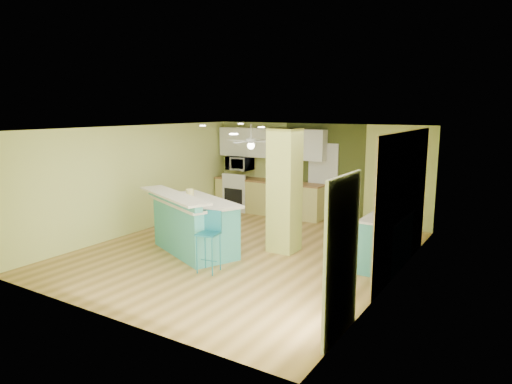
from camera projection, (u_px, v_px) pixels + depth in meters
floor at (244, 252)px, 9.33m from camera, size 6.00×7.00×0.01m
ceiling at (244, 128)px, 8.87m from camera, size 6.00×7.00×0.01m
wall_back at (317, 171)px, 12.03m from camera, size 6.00×0.01×2.50m
wall_front at (102, 231)px, 6.17m from camera, size 6.00×0.01×2.50m
wall_left at (137, 179)px, 10.66m from camera, size 0.01×7.00×2.50m
wall_right at (395, 209)px, 7.54m from camera, size 0.01×7.00×2.50m
wood_panel at (404, 202)px, 8.05m from camera, size 0.02×3.40×2.50m
olive_accent at (323, 172)px, 11.91m from camera, size 2.20×0.02×2.50m
interior_door at (323, 181)px, 11.93m from camera, size 0.82×0.05×2.00m
french_door at (342, 258)px, 5.67m from camera, size 0.04×1.08×2.10m
column at (284, 191)px, 9.18m from camera, size 0.55×0.55×2.50m
kitchen_run at (268, 197)px, 12.59m from camera, size 3.25×0.63×0.94m
stove at (240, 194)px, 13.07m from camera, size 0.76×0.66×1.08m
upper_cabinets at (271, 143)px, 12.42m from camera, size 3.20×0.34×0.80m
microwave at (240, 163)px, 12.92m from camera, size 0.70×0.48×0.39m
ceiling_fan at (251, 142)px, 11.19m from camera, size 1.41×1.41×0.61m
pendant_lamp at (389, 165)px, 8.24m from camera, size 0.14×0.14×0.69m
wall_decor at (406, 184)px, 8.18m from camera, size 0.03×0.90×0.70m
peninsula at (194, 225)px, 9.20m from camera, size 2.50×2.02×1.25m
bar_stool at (210, 231)px, 8.10m from camera, size 0.42×0.42×1.10m
side_counter at (386, 240)px, 8.39m from camera, size 0.65×1.52×0.98m
fruit_bowl at (273, 180)px, 12.34m from camera, size 0.32×0.32×0.07m
canister at (190, 193)px, 9.47m from camera, size 0.16×0.16×0.15m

